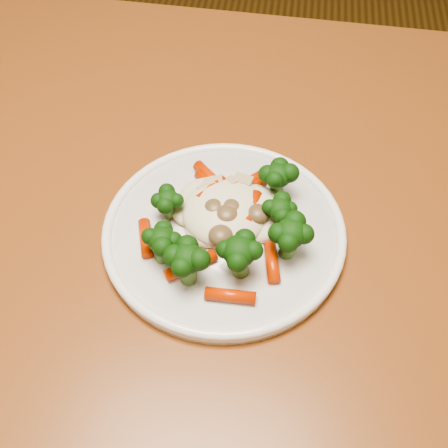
# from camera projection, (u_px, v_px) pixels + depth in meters

# --- Properties ---
(dining_table) EXTENTS (1.22, 0.84, 0.75)m
(dining_table) POSITION_uv_depth(u_px,v_px,m) (216.00, 279.00, 0.65)
(dining_table) COLOR brown
(dining_table) RESTS_ON ground
(plate) EXTENTS (0.24, 0.24, 0.01)m
(plate) POSITION_uv_depth(u_px,v_px,m) (224.00, 233.00, 0.56)
(plate) COLOR white
(plate) RESTS_ON dining_table
(meal) EXTENTS (0.17, 0.17, 0.04)m
(meal) POSITION_uv_depth(u_px,v_px,m) (230.00, 222.00, 0.54)
(meal) COLOR beige
(meal) RESTS_ON plate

